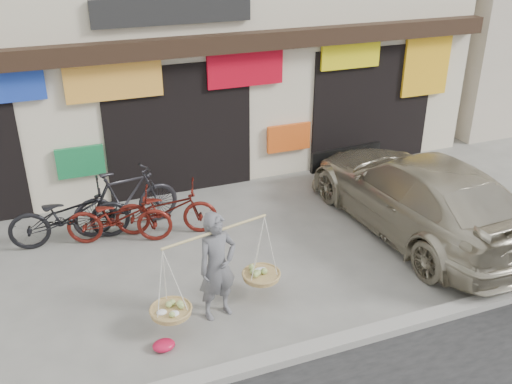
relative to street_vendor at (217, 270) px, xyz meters
name	(u,v)px	position (x,y,z in m)	size (l,w,h in m)	color
ground	(239,278)	(0.57, 0.75, -0.76)	(70.00, 70.00, 0.00)	slate
kerb	(290,356)	(0.57, -1.25, -0.70)	(70.00, 0.25, 0.12)	gray
shophouse_block	(142,4)	(0.57, 7.16, 2.68)	(14.00, 6.32, 7.00)	beige
street_vendor	(217,270)	(0.00, 0.00, 0.00)	(2.04, 0.91, 1.65)	slate
bike_0	(69,215)	(-1.80, 2.90, -0.22)	(0.72, 2.07, 1.09)	black
bike_1	(126,199)	(-0.78, 3.04, -0.17)	(0.56, 1.99, 1.20)	#242328
bike_2	(166,209)	(-0.15, 2.61, -0.28)	(0.64, 1.85, 0.97)	#54140E
bike_3	(119,217)	(-0.99, 2.61, -0.28)	(0.64, 1.85, 0.97)	#54140E
suv	(417,194)	(4.15, 1.10, -0.04)	(2.31, 5.13, 1.46)	#A9A188
red_bag	(164,345)	(-0.93, -0.46, -0.69)	(0.31, 0.25, 0.14)	#BE1136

